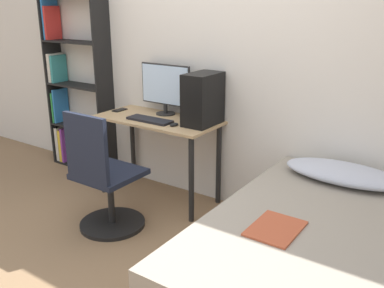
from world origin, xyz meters
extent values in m
plane|color=#846647|center=(0.00, 0.00, 0.00)|extent=(14.00, 14.00, 0.00)
cube|color=silver|center=(0.00, 1.49, 1.25)|extent=(8.00, 0.05, 2.50)
cube|color=tan|center=(-0.43, 1.20, 0.72)|extent=(1.08, 0.51, 0.02)
cylinder|color=black|center=(-0.92, 1.00, 0.36)|extent=(0.04, 0.04, 0.71)
cylinder|color=black|center=(0.06, 1.00, 0.36)|extent=(0.04, 0.04, 0.71)
cylinder|color=black|center=(-0.92, 1.41, 0.36)|extent=(0.04, 0.04, 0.71)
cylinder|color=black|center=(0.06, 1.41, 0.36)|extent=(0.04, 0.04, 0.71)
cube|color=black|center=(-1.93, 1.35, 0.87)|extent=(0.02, 0.23, 1.75)
cube|color=black|center=(-1.19, 1.35, 0.87)|extent=(0.02, 0.23, 1.75)
cube|color=black|center=(-1.56, 1.35, 0.01)|extent=(0.72, 0.23, 0.02)
cube|color=black|center=(-1.56, 1.35, 0.44)|extent=(0.72, 0.23, 0.02)
cube|color=black|center=(-1.56, 1.35, 0.87)|extent=(0.72, 0.23, 0.02)
cube|color=black|center=(-1.56, 1.35, 1.31)|extent=(0.72, 0.23, 0.02)
cube|color=beige|center=(-1.89, 1.35, 0.20)|extent=(0.04, 0.19, 0.37)
cube|color=gold|center=(-1.84, 1.35, 0.19)|extent=(0.04, 0.19, 0.35)
cube|color=#7A338E|center=(-1.81, 1.35, 0.21)|extent=(0.03, 0.19, 0.38)
cube|color=green|center=(-1.90, 1.35, 0.61)|extent=(0.02, 0.19, 0.32)
cube|color=#2870B7|center=(-1.87, 1.35, 0.63)|extent=(0.02, 0.19, 0.36)
cube|color=beige|center=(-1.89, 1.35, 1.03)|extent=(0.04, 0.19, 0.29)
cube|color=teal|center=(-1.85, 1.35, 1.02)|extent=(0.03, 0.19, 0.28)
cube|color=#2870B7|center=(-1.90, 1.35, 1.51)|extent=(0.02, 0.19, 0.39)
cube|color=red|center=(-1.88, 1.35, 1.48)|extent=(0.03, 0.19, 0.33)
cylinder|color=black|center=(-0.41, 0.59, 0.01)|extent=(0.51, 0.51, 0.03)
cylinder|color=black|center=(-0.41, 0.59, 0.22)|extent=(0.05, 0.05, 0.39)
cube|color=black|center=(-0.41, 0.59, 0.44)|extent=(0.44, 0.44, 0.04)
cube|color=black|center=(-0.41, 0.38, 0.70)|extent=(0.40, 0.04, 0.48)
cube|color=#4C3D2D|center=(1.15, 0.55, 0.12)|extent=(1.03, 1.83, 0.24)
cube|color=gray|center=(1.15, 0.55, 0.39)|extent=(1.00, 1.79, 0.30)
ellipsoid|color=#B2B7C6|center=(1.15, 1.20, 0.60)|extent=(0.78, 0.36, 0.11)
cube|color=#B24C2D|center=(1.04, 0.35, 0.55)|extent=(0.24, 0.32, 0.01)
cylinder|color=black|center=(-0.46, 1.36, 0.74)|extent=(0.17, 0.17, 0.01)
cylinder|color=black|center=(-0.46, 1.36, 0.79)|extent=(0.04, 0.04, 0.09)
cube|color=black|center=(-0.46, 1.37, 1.00)|extent=(0.51, 0.01, 0.35)
cube|color=#B2D1EF|center=(-0.46, 1.36, 1.00)|extent=(0.49, 0.01, 0.33)
cube|color=black|center=(-0.43, 1.10, 0.74)|extent=(0.41, 0.14, 0.02)
cube|color=black|center=(-0.01, 1.27, 0.94)|extent=(0.21, 0.34, 0.42)
ellipsoid|color=black|center=(-0.18, 1.10, 0.74)|extent=(0.06, 0.09, 0.02)
cube|color=black|center=(-0.89, 1.23, 0.74)|extent=(0.07, 0.14, 0.01)
camera|label=1|loc=(1.81, -1.53, 1.68)|focal=40.00mm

